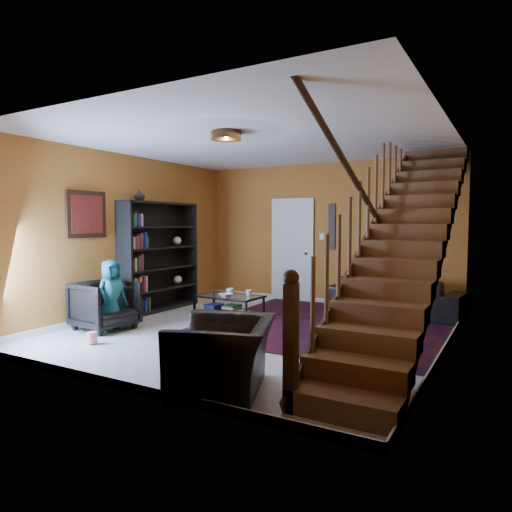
{
  "coord_description": "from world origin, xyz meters",
  "views": [
    {
      "loc": [
        3.32,
        -5.82,
        1.6
      ],
      "look_at": [
        -0.24,
        0.4,
        1.09
      ],
      "focal_mm": 32.0,
      "sensor_mm": 36.0,
      "label": 1
    }
  ],
  "objects_px": {
    "armchair_left": "(105,305)",
    "coffee_table": "(229,306)",
    "armchair_right": "(223,355)",
    "bookshelf": "(160,258)",
    "sofa": "(395,296)"
  },
  "relations": [
    {
      "from": "armchair_left",
      "to": "coffee_table",
      "type": "distance_m",
      "value": 1.97
    },
    {
      "from": "armchair_left",
      "to": "armchair_right",
      "type": "height_order",
      "value": "armchair_left"
    },
    {
      "from": "armchair_left",
      "to": "coffee_table",
      "type": "bearing_deg",
      "value": -32.67
    },
    {
      "from": "bookshelf",
      "to": "sofa",
      "type": "relative_size",
      "value": 0.87
    },
    {
      "from": "bookshelf",
      "to": "coffee_table",
      "type": "xyz_separation_m",
      "value": [
        1.59,
        -0.09,
        -0.73
      ]
    },
    {
      "from": "bookshelf",
      "to": "sofa",
      "type": "distance_m",
      "value": 4.31
    },
    {
      "from": "sofa",
      "to": "armchair_left",
      "type": "height_order",
      "value": "armchair_left"
    },
    {
      "from": "sofa",
      "to": "armchair_right",
      "type": "relative_size",
      "value": 2.2
    },
    {
      "from": "armchair_left",
      "to": "coffee_table",
      "type": "relative_size",
      "value": 0.74
    },
    {
      "from": "bookshelf",
      "to": "armchair_right",
      "type": "relative_size",
      "value": 1.91
    },
    {
      "from": "sofa",
      "to": "armchair_right",
      "type": "xyz_separation_m",
      "value": [
        -0.58,
        -4.55,
        0.0
      ]
    },
    {
      "from": "bookshelf",
      "to": "sofa",
      "type": "xyz_separation_m",
      "value": [
        3.9,
        1.7,
        -0.63
      ]
    },
    {
      "from": "armchair_left",
      "to": "bookshelf",
      "type": "bearing_deg",
      "value": 18.25
    },
    {
      "from": "armchair_left",
      "to": "sofa",
      "type": "bearing_deg",
      "value": -40.82
    },
    {
      "from": "sofa",
      "to": "armchair_right",
      "type": "height_order",
      "value": "armchair_right"
    }
  ]
}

